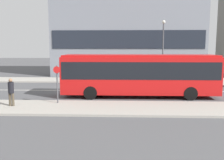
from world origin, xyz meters
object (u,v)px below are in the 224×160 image
city_bus (139,73)px  pedestrian_near_stop (11,90)px  parked_car_0 (222,79)px  bus_stop_sign (57,81)px  street_lamp (163,44)px

city_bus → pedestrian_near_stop: 8.94m
city_bus → parked_car_0: bearing=39.5°
parked_car_0 → bus_stop_sign: size_ratio=1.71×
parked_car_0 → city_bus: bearing=-145.6°
bus_stop_sign → street_lamp: bearing=51.8°
parked_car_0 → street_lamp: (-5.40, 2.05, 3.41)m
city_bus → bus_stop_sign: size_ratio=4.71×
city_bus → parked_car_0: size_ratio=2.76×
pedestrian_near_stop → parked_car_0: bearing=-144.1°
pedestrian_near_stop → street_lamp: 16.29m
parked_car_0 → street_lamp: 6.71m
bus_stop_sign → street_lamp: size_ratio=0.39×
bus_stop_sign → parked_car_0: bearing=32.0°
city_bus → street_lamp: size_ratio=1.81×
parked_car_0 → street_lamp: bearing=159.2°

